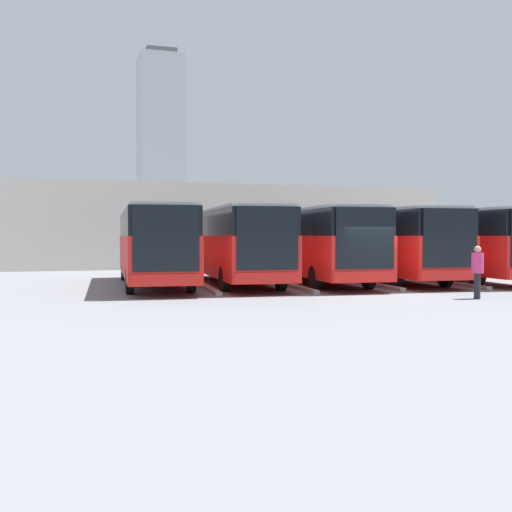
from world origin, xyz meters
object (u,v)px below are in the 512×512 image
bus_1 (383,242)px  pedestrian (477,270)px  bus_0 (454,242)px  bus_4 (153,243)px  bus_2 (313,242)px  bus_3 (234,243)px

bus_1 → pedestrian: size_ratio=6.79×
bus_0 → bus_4: 14.51m
bus_2 → pedestrian: bearing=111.0°
bus_2 → bus_4: (7.24, -0.53, 0.00)m
bus_3 → pedestrian: bus_3 is taller
bus_2 → bus_3: bearing=-2.7°
bus_0 → bus_3: bearing=-0.4°
bus_4 → bus_0: bearing=-179.4°
bus_0 → bus_4: same height
bus_2 → bus_0: bearing=-179.2°
bus_0 → bus_2: 7.25m
bus_3 → pedestrian: (-6.14, 9.03, -0.88)m
pedestrian → bus_2: bearing=-123.1°
bus_0 → bus_4: (14.47, -1.02, 0.00)m
bus_0 → bus_1: same height
bus_0 → pedestrian: 9.40m
bus_2 → bus_3: same height
bus_3 → pedestrian: size_ratio=6.79×
bus_2 → bus_3: size_ratio=1.00×
bus_1 → bus_4: same height
bus_1 → bus_3: same height
bus_1 → pedestrian: (1.10, 8.56, -0.88)m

